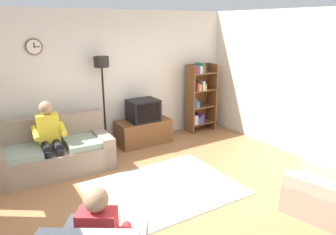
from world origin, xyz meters
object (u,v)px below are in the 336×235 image
at_px(person_on_couch, 50,135).
at_px(floor_lamp, 102,78).
at_px(tv_stand, 143,132).
at_px(tv, 143,110).
at_px(bookshelf, 199,96).
at_px(armchair_near_bookshelf, 328,194).
at_px(couch, 54,154).
at_px(person_in_left_armchair, 101,234).

bearing_deg(person_on_couch, floor_lamp, 26.00).
bearing_deg(tv_stand, tv, -90.00).
xyz_separation_m(tv, bookshelf, (1.49, 0.09, 0.10)).
bearing_deg(armchair_near_bookshelf, person_on_couch, 132.27).
bearing_deg(bookshelf, person_on_couch, -171.15).
bearing_deg(bookshelf, couch, -172.86).
bearing_deg(floor_lamp, person_on_couch, -154.00).
bearing_deg(floor_lamp, person_in_left_armchair, -111.59).
bearing_deg(tv_stand, armchair_near_bookshelf, -76.25).
bearing_deg(armchair_near_bookshelf, bookshelf, 80.34).
relative_size(floor_lamp, person_on_couch, 1.49).
distance_m(couch, armchair_near_bookshelf, 4.24).
relative_size(floor_lamp, armchair_near_bookshelf, 1.77).
bearing_deg(person_on_couch, person_in_left_armchair, -93.03).
xyz_separation_m(tv, floor_lamp, (-0.79, 0.12, 0.72)).
relative_size(couch, tv_stand, 1.76).
bearing_deg(couch, tv, 9.89).
height_order(couch, tv_stand, couch).
height_order(tv, bookshelf, bookshelf).
relative_size(tv, person_in_left_armchair, 0.54).
distance_m(armchair_near_bookshelf, person_on_couch, 4.21).
bearing_deg(tv, tv_stand, 90.00).
xyz_separation_m(tv_stand, person_on_couch, (-1.95, -0.47, 0.44)).
distance_m(floor_lamp, person_on_couch, 1.49).
xyz_separation_m(bookshelf, armchair_near_bookshelf, (-0.62, -3.64, -0.53)).
bearing_deg(bookshelf, tv, -176.40).
distance_m(tv_stand, armchair_near_bookshelf, 3.67).
relative_size(tv_stand, person_on_couch, 0.89).
xyz_separation_m(armchair_near_bookshelf, person_on_couch, (-2.82, 3.10, 0.41)).
relative_size(tv_stand, person_in_left_armchair, 0.98).
height_order(tv, person_in_left_armchair, person_in_left_armchair).
height_order(bookshelf, person_in_left_armchair, bookshelf).
bearing_deg(bookshelf, person_in_left_armchair, -137.69).
xyz_separation_m(tv, person_in_left_armchair, (-2.09, -3.17, -0.12)).
relative_size(couch, person_on_couch, 1.56).
height_order(couch, person_on_couch, person_on_couch).
bearing_deg(bookshelf, floor_lamp, 179.26).
distance_m(couch, tv_stand, 1.93).
distance_m(tv, person_in_left_armchair, 3.80).
bearing_deg(armchair_near_bookshelf, floor_lamp, 114.38).
bearing_deg(person_on_couch, armchair_near_bookshelf, -47.73).
bearing_deg(couch, armchair_near_bookshelf, -49.21).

